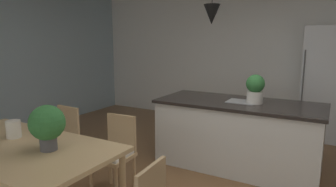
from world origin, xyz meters
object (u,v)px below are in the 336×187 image
Objects in this scene: chair_far_left at (61,139)px; potted_plant_on_island at (255,88)px; dining_table at (16,151)px; potted_plant_on_table at (47,124)px; refrigerator at (323,84)px; chair_far_right at (115,152)px; kitchen_island at (237,134)px; vase_on_dining_table at (14,129)px.

potted_plant_on_island reaches higher than chair_far_left.
potted_plant_on_table is (0.38, 0.06, 0.30)m from dining_table.
dining_table is at bearing -119.67° from refrigerator.
refrigerator reaches higher than potted_plant_on_island.
dining_table is 4.87× the size of potted_plant_on_table.
dining_table is at bearing -116.57° from chair_far_right.
chair_far_right is at bearing 85.94° from potted_plant_on_table.
refrigerator is 2.02m from potted_plant_on_island.
kitchen_island is at bearing 57.43° from dining_table.
chair_far_right is at bearing 0.00° from chair_far_left.
potted_plant_on_table is (-1.96, -4.05, 0.02)m from refrigerator.
potted_plant_on_island is 2.18× the size of vase_on_dining_table.
potted_plant_on_island is (0.20, 0.00, 0.64)m from kitchen_island.
chair_far_left is 2.55m from potted_plant_on_island.
kitchen_island is (0.99, 1.36, -0.01)m from chair_far_right.
chair_far_left is at bearing 116.53° from dining_table.
dining_table is 1.01× the size of refrigerator.
potted_plant_on_table reaches higher than dining_table.
refrigerator is at bearing 57.52° from vase_on_dining_table.
potted_plant_on_table reaches higher than kitchen_island.
dining_table is 0.92× the size of kitchen_island.
potted_plant_on_table is at bearing 9.16° from dining_table.
kitchen_island reaches higher than chair_far_right.
kitchen_island is (1.43, 2.23, -0.23)m from dining_table.
potted_plant_on_island is 2.81m from vase_on_dining_table.
vase_on_dining_table is at bearing -127.56° from kitchen_island.
potted_plant_on_table reaches higher than chair_far_right.
chair_far_left is at bearing 135.10° from potted_plant_on_table.
refrigerator is 4.74m from vase_on_dining_table.
potted_plant_on_island is (-0.71, -1.88, 0.13)m from refrigerator.
chair_far_right is 1.00× the size of chair_far_left.
potted_plant_on_island is at bearing -110.77° from refrigerator.
chair_far_right and chair_far_left have the same top height.
kitchen_island is 5.30× the size of potted_plant_on_table.
refrigerator is at bearing 69.23° from potted_plant_on_island.
vase_on_dining_table is (-2.54, -3.99, -0.13)m from refrigerator.
refrigerator reaches higher than chair_far_left.
refrigerator is at bearing 59.53° from chair_far_right.
refrigerator is 11.30× the size of vase_on_dining_table.
chair_far_right is 3.79m from refrigerator.
chair_far_right is at bearing 49.88° from vase_on_dining_table.
chair_far_left is 0.45× the size of refrigerator.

